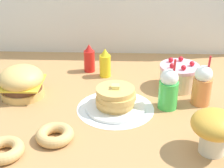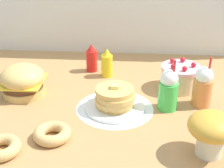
{
  "view_description": "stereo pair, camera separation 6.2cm",
  "coord_description": "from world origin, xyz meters",
  "px_view_note": "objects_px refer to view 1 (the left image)",
  "views": [
    {
      "loc": [
        0.13,
        -1.6,
        0.95
      ],
      "look_at": [
        0.06,
        0.1,
        0.11
      ],
      "focal_mm": 53.33,
      "sensor_mm": 36.0,
      "label": 1
    },
    {
      "loc": [
        0.19,
        -1.6,
        0.95
      ],
      "look_at": [
        0.06,
        0.1,
        0.11
      ],
      "focal_mm": 53.33,
      "sensor_mm": 36.0,
      "label": 2
    }
  ],
  "objects_px": {
    "pancake_stack": "(116,99)",
    "donut_pink_glaze": "(4,150)",
    "mushroom_stool": "(215,128)",
    "ketchup_bottle": "(89,59)",
    "donut_chocolate": "(55,135)",
    "burger": "(21,82)",
    "cream_soda_cup": "(169,89)",
    "orange_float_cup": "(202,85)",
    "layer_cake": "(179,76)",
    "mustard_bottle": "(105,64)"
  },
  "relations": [
    {
      "from": "ketchup_bottle",
      "to": "layer_cake",
      "type": "bearing_deg",
      "value": -21.16
    },
    {
      "from": "pancake_stack",
      "to": "cream_soda_cup",
      "type": "relative_size",
      "value": 1.13
    },
    {
      "from": "orange_float_cup",
      "to": "mustard_bottle",
      "type": "bearing_deg",
      "value": 148.16
    },
    {
      "from": "layer_cake",
      "to": "orange_float_cup",
      "type": "bearing_deg",
      "value": -64.8
    },
    {
      "from": "ketchup_bottle",
      "to": "cream_soda_cup",
      "type": "xyz_separation_m",
      "value": [
        0.49,
        -0.49,
        0.02
      ]
    },
    {
      "from": "ketchup_bottle",
      "to": "donut_chocolate",
      "type": "bearing_deg",
      "value": -96.1
    },
    {
      "from": "donut_chocolate",
      "to": "cream_soda_cup",
      "type": "bearing_deg",
      "value": 29.96
    },
    {
      "from": "orange_float_cup",
      "to": "ketchup_bottle",
      "type": "bearing_deg",
      "value": 147.59
    },
    {
      "from": "pancake_stack",
      "to": "donut_pink_glaze",
      "type": "bearing_deg",
      "value": -138.75
    },
    {
      "from": "cream_soda_cup",
      "to": "donut_pink_glaze",
      "type": "height_order",
      "value": "cream_soda_cup"
    },
    {
      "from": "burger",
      "to": "ketchup_bottle",
      "type": "bearing_deg",
      "value": 45.84
    },
    {
      "from": "ketchup_bottle",
      "to": "cream_soda_cup",
      "type": "bearing_deg",
      "value": -45.0
    },
    {
      "from": "layer_cake",
      "to": "orange_float_cup",
      "type": "distance_m",
      "value": 0.23
    },
    {
      "from": "orange_float_cup",
      "to": "burger",
      "type": "bearing_deg",
      "value": 176.94
    },
    {
      "from": "burger",
      "to": "mustard_bottle",
      "type": "relative_size",
      "value": 1.33
    },
    {
      "from": "mustard_bottle",
      "to": "orange_float_cup",
      "type": "distance_m",
      "value": 0.67
    },
    {
      "from": "orange_float_cup",
      "to": "donut_pink_glaze",
      "type": "relative_size",
      "value": 1.61
    },
    {
      "from": "layer_cake",
      "to": "ketchup_bottle",
      "type": "height_order",
      "value": "ketchup_bottle"
    },
    {
      "from": "donut_pink_glaze",
      "to": "mushroom_stool",
      "type": "height_order",
      "value": "mushroom_stool"
    },
    {
      "from": "mustard_bottle",
      "to": "cream_soda_cup",
      "type": "distance_m",
      "value": 0.55
    },
    {
      "from": "mushroom_stool",
      "to": "pancake_stack",
      "type": "bearing_deg",
      "value": 140.73
    },
    {
      "from": "mushroom_stool",
      "to": "orange_float_cup",
      "type": "bearing_deg",
      "value": 85.18
    },
    {
      "from": "mustard_bottle",
      "to": "donut_pink_glaze",
      "type": "height_order",
      "value": "mustard_bottle"
    },
    {
      "from": "burger",
      "to": "mustard_bottle",
      "type": "bearing_deg",
      "value": 31.75
    },
    {
      "from": "pancake_stack",
      "to": "mushroom_stool",
      "type": "relative_size",
      "value": 1.55
    },
    {
      "from": "donut_pink_glaze",
      "to": "mushroom_stool",
      "type": "xyz_separation_m",
      "value": [
        0.94,
        0.06,
        0.1
      ]
    },
    {
      "from": "mustard_bottle",
      "to": "mushroom_stool",
      "type": "height_order",
      "value": "mushroom_stool"
    },
    {
      "from": "pancake_stack",
      "to": "donut_pink_glaze",
      "type": "distance_m",
      "value": 0.65
    },
    {
      "from": "burger",
      "to": "orange_float_cup",
      "type": "relative_size",
      "value": 0.88
    },
    {
      "from": "cream_soda_cup",
      "to": "donut_pink_glaze",
      "type": "relative_size",
      "value": 1.61
    },
    {
      "from": "cream_soda_cup",
      "to": "donut_chocolate",
      "type": "distance_m",
      "value": 0.67
    },
    {
      "from": "burger",
      "to": "ketchup_bottle",
      "type": "distance_m",
      "value": 0.53
    },
    {
      "from": "donut_chocolate",
      "to": "burger",
      "type": "bearing_deg",
      "value": 122.31
    },
    {
      "from": "layer_cake",
      "to": "donut_pink_glaze",
      "type": "bearing_deg",
      "value": -140.78
    },
    {
      "from": "burger",
      "to": "pancake_stack",
      "type": "height_order",
      "value": "burger"
    },
    {
      "from": "layer_cake",
      "to": "cream_soda_cup",
      "type": "relative_size",
      "value": 0.83
    },
    {
      "from": "layer_cake",
      "to": "mushroom_stool",
      "type": "xyz_separation_m",
      "value": [
        0.06,
        -0.65,
        0.05
      ]
    },
    {
      "from": "ketchup_bottle",
      "to": "donut_pink_glaze",
      "type": "relative_size",
      "value": 1.08
    },
    {
      "from": "orange_float_cup",
      "to": "mushroom_stool",
      "type": "relative_size",
      "value": 1.36
    },
    {
      "from": "burger",
      "to": "donut_chocolate",
      "type": "bearing_deg",
      "value": -57.69
    },
    {
      "from": "burger",
      "to": "orange_float_cup",
      "type": "height_order",
      "value": "orange_float_cup"
    },
    {
      "from": "mushroom_stool",
      "to": "ketchup_bottle",
      "type": "bearing_deg",
      "value": 126.17
    },
    {
      "from": "layer_cake",
      "to": "cream_soda_cup",
      "type": "xyz_separation_m",
      "value": [
        -0.1,
        -0.26,
        0.04
      ]
    },
    {
      "from": "donut_chocolate",
      "to": "mushroom_stool",
      "type": "height_order",
      "value": "mushroom_stool"
    },
    {
      "from": "mushroom_stool",
      "to": "burger",
      "type": "bearing_deg",
      "value": 153.48
    },
    {
      "from": "donut_chocolate",
      "to": "mushroom_stool",
      "type": "bearing_deg",
      "value": -4.95
    },
    {
      "from": "layer_cake",
      "to": "donut_pink_glaze",
      "type": "relative_size",
      "value": 1.34
    },
    {
      "from": "donut_chocolate",
      "to": "ketchup_bottle",
      "type": "bearing_deg",
      "value": 83.9
    },
    {
      "from": "cream_soda_cup",
      "to": "donut_pink_glaze",
      "type": "bearing_deg",
      "value": -149.69
    },
    {
      "from": "donut_pink_glaze",
      "to": "donut_chocolate",
      "type": "relative_size",
      "value": 1.0
    }
  ]
}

